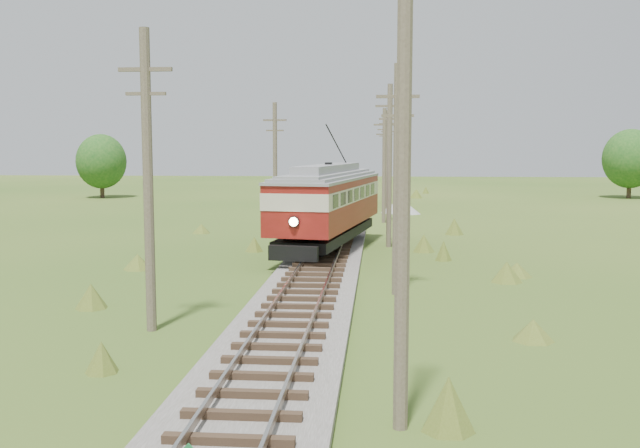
{
  "coord_description": "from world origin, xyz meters",
  "views": [
    {
      "loc": [
        2.65,
        -8.65,
        5.52
      ],
      "look_at": [
        0.0,
        23.15,
        2.1
      ],
      "focal_mm": 40.0,
      "sensor_mm": 36.0,
      "label": 1
    }
  ],
  "objects": [
    {
      "name": "railbed_main",
      "position": [
        0.0,
        34.0,
        0.19
      ],
      "size": [
        3.6,
        96.0,
        0.57
      ],
      "color": "#605B54",
      "rests_on": "ground"
    },
    {
      "name": "streetcar",
      "position": [
        -0.0,
        28.51,
        2.82
      ],
      "size": [
        5.2,
        13.67,
        6.18
      ],
      "rotation": [
        0.0,
        0.0,
        -0.16
      ],
      "color": "black",
      "rests_on": "ground"
    },
    {
      "name": "gondola",
      "position": [
        0.0,
        62.95,
        1.88
      ],
      "size": [
        3.64,
        7.67,
        2.45
      ],
      "rotation": [
        0.0,
        0.0,
        -0.17
      ],
      "color": "black",
      "rests_on": "ground"
    },
    {
      "name": "gravel_pile",
      "position": [
        4.54,
        52.02,
        0.57
      ],
      "size": [
        3.33,
        3.54,
        1.21
      ],
      "color": "gray",
      "rests_on": "ground"
    },
    {
      "name": "utility_pole_r_1",
      "position": [
        3.1,
        5.0,
        4.4
      ],
      "size": [
        0.3,
        0.3,
        8.8
      ],
      "color": "brown",
      "rests_on": "ground"
    },
    {
      "name": "utility_pole_r_2",
      "position": [
        3.3,
        18.0,
        4.42
      ],
      "size": [
        1.6,
        0.3,
        8.6
      ],
      "color": "brown",
      "rests_on": "ground"
    },
    {
      "name": "utility_pole_r_3",
      "position": [
        3.2,
        31.0,
        4.63
      ],
      "size": [
        1.6,
        0.3,
        9.0
      ],
      "color": "brown",
      "rests_on": "ground"
    },
    {
      "name": "utility_pole_r_4",
      "position": [
        3.0,
        44.0,
        4.32
      ],
      "size": [
        1.6,
        0.3,
        8.4
      ],
      "color": "brown",
      "rests_on": "ground"
    },
    {
      "name": "utility_pole_r_5",
      "position": [
        3.4,
        57.0,
        4.58
      ],
      "size": [
        1.6,
        0.3,
        8.9
      ],
      "color": "brown",
      "rests_on": "ground"
    },
    {
      "name": "utility_pole_r_6",
      "position": [
        3.2,
        70.0,
        4.47
      ],
      "size": [
        1.6,
        0.3,
        8.7
      ],
      "color": "brown",
      "rests_on": "ground"
    },
    {
      "name": "utility_pole_l_a",
      "position": [
        -4.2,
        12.0,
        4.63
      ],
      "size": [
        1.6,
        0.3,
        9.0
      ],
      "color": "brown",
      "rests_on": "ground"
    },
    {
      "name": "utility_pole_l_b",
      "position": [
        -4.5,
        40.0,
        4.42
      ],
      "size": [
        1.6,
        0.3,
        8.6
      ],
      "color": "brown",
      "rests_on": "ground"
    },
    {
      "name": "tree_mid_a",
      "position": [
        -28.0,
        68.0,
        4.02
      ],
      "size": [
        5.46,
        5.46,
        7.03
      ],
      "color": "#38281C",
      "rests_on": "ground"
    },
    {
      "name": "tree_mid_b",
      "position": [
        30.0,
        72.0,
        4.33
      ],
      "size": [
        5.88,
        5.88,
        7.57
      ],
      "color": "#38281C",
      "rests_on": "ground"
    }
  ]
}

